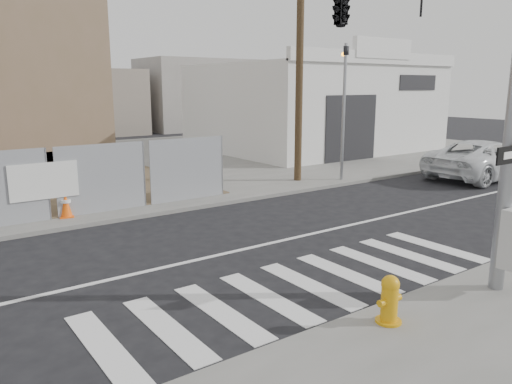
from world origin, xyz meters
TOP-DOWN VIEW (x-y plane):
  - ground at (0.00, 0.00)m, footprint 100.00×100.00m
  - sidewalk_far at (0.00, 14.00)m, footprint 50.00×20.00m
  - signal_pole at (2.49, -2.05)m, footprint 0.96×5.87m
  - far_signal_pole at (8.00, 4.60)m, footprint 0.16×0.20m
  - concrete_wall_right at (-0.50, 14.08)m, footprint 5.50×1.30m
  - auto_shop at (14.00, 12.97)m, footprint 12.00×10.20m
  - utility_pole_right at (6.50, 5.50)m, footprint 1.60×0.28m
  - fire_hydrant at (-0.18, -4.55)m, footprint 0.47×0.41m
  - suv at (13.45, 1.82)m, footprint 5.68×2.62m
  - traffic_cone_d at (-2.47, 4.99)m, footprint 0.43×0.43m

SIDE VIEW (x-z plane):
  - ground at x=0.00m, z-range 0.00..0.00m
  - sidewalk_far at x=0.00m, z-range 0.00..0.12m
  - traffic_cone_d at x=-2.47m, z-range 0.11..0.83m
  - fire_hydrant at x=-0.18m, z-range 0.12..0.89m
  - suv at x=13.45m, z-range 0.00..1.58m
  - auto_shop at x=14.00m, z-range -0.44..5.51m
  - concrete_wall_right at x=-0.50m, z-range -0.62..7.38m
  - far_signal_pole at x=8.00m, z-range 0.68..6.28m
  - signal_pole at x=2.49m, z-range 1.28..8.28m
  - utility_pole_right at x=6.50m, z-range 0.20..10.20m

